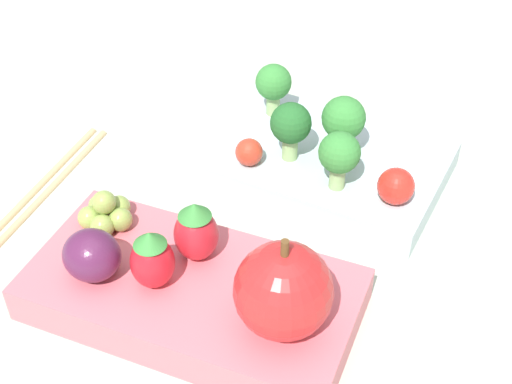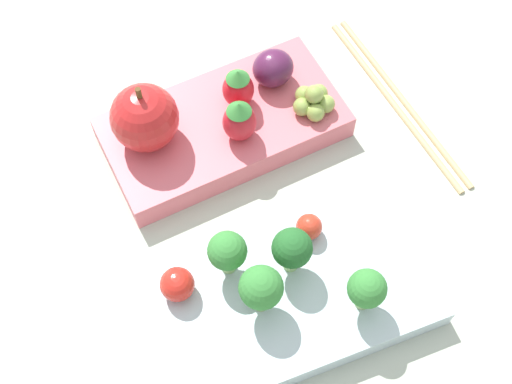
{
  "view_description": "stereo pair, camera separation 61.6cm",
  "coord_description": "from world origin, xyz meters",
  "px_view_note": "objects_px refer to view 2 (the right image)",
  "views": [
    {
      "loc": [
        0.14,
        -0.34,
        0.35
      ],
      "look_at": [
        -0.0,
        0.0,
        0.04
      ],
      "focal_mm": 50.0,
      "sensor_mm": 36.0,
      "label": 1
    },
    {
      "loc": [
        0.12,
        0.25,
        0.53
      ],
      "look_at": [
        -0.0,
        0.0,
        0.04
      ],
      "focal_mm": 50.0,
      "sensor_mm": 36.0,
      "label": 2
    }
  ],
  "objects_px": {
    "broccoli_floret_0": "(296,247)",
    "strawberry_0": "(238,88)",
    "cherry_tomato_0": "(309,227)",
    "apple": "(144,118)",
    "bento_box_savoury": "(293,296)",
    "broccoli_floret_3": "(261,288)",
    "broccoli_floret_1": "(367,289)",
    "bento_box_fruit": "(223,127)",
    "broccoli_floret_2": "(227,252)",
    "grape_cluster": "(313,101)",
    "chopsticks_pair": "(399,100)",
    "plum": "(273,68)",
    "cherry_tomato_1": "(177,284)",
    "strawberry_1": "(239,120)"
  },
  "relations": [
    {
      "from": "broccoli_floret_0",
      "to": "strawberry_0",
      "type": "height_order",
      "value": "broccoli_floret_0"
    },
    {
      "from": "broccoli_floret_0",
      "to": "cherry_tomato_0",
      "type": "relative_size",
      "value": 2.26
    },
    {
      "from": "broccoli_floret_0",
      "to": "apple",
      "type": "bearing_deg",
      "value": -69.9
    },
    {
      "from": "broccoli_floret_0",
      "to": "apple",
      "type": "relative_size",
      "value": 0.71
    },
    {
      "from": "bento_box_savoury",
      "to": "apple",
      "type": "distance_m",
      "value": 0.19
    },
    {
      "from": "bento_box_savoury",
      "to": "strawberry_0",
      "type": "xyz_separation_m",
      "value": [
        -0.04,
        -0.17,
        0.03
      ]
    },
    {
      "from": "broccoli_floret_0",
      "to": "strawberry_0",
      "type": "relative_size",
      "value": 1.13
    },
    {
      "from": "broccoli_floret_3",
      "to": "apple",
      "type": "height_order",
      "value": "apple"
    },
    {
      "from": "broccoli_floret_1",
      "to": "broccoli_floret_0",
      "type": "bearing_deg",
      "value": -58.9
    },
    {
      "from": "bento_box_fruit",
      "to": "bento_box_savoury",
      "type": "bearing_deg",
      "value": 84.02
    },
    {
      "from": "broccoli_floret_1",
      "to": "apple",
      "type": "height_order",
      "value": "apple"
    },
    {
      "from": "broccoli_floret_2",
      "to": "grape_cluster",
      "type": "xyz_separation_m",
      "value": [
        -0.13,
        -0.1,
        -0.02
      ]
    },
    {
      "from": "broccoli_floret_0",
      "to": "broccoli_floret_3",
      "type": "distance_m",
      "value": 0.04
    },
    {
      "from": "broccoli_floret_0",
      "to": "bento_box_savoury",
      "type": "bearing_deg",
      "value": 62.1
    },
    {
      "from": "strawberry_0",
      "to": "grape_cluster",
      "type": "relative_size",
      "value": 1.14
    },
    {
      "from": "broccoli_floret_2",
      "to": "grape_cluster",
      "type": "relative_size",
      "value": 1.25
    },
    {
      "from": "bento_box_savoury",
      "to": "chopsticks_pair",
      "type": "height_order",
      "value": "bento_box_savoury"
    },
    {
      "from": "cherry_tomato_0",
      "to": "broccoli_floret_1",
      "type": "bearing_deg",
      "value": 96.77
    },
    {
      "from": "broccoli_floret_0",
      "to": "broccoli_floret_2",
      "type": "relative_size",
      "value": 1.03
    },
    {
      "from": "broccoli_floret_0",
      "to": "grape_cluster",
      "type": "xyz_separation_m",
      "value": [
        -0.08,
        -0.12,
        -0.02
      ]
    },
    {
      "from": "bento_box_fruit",
      "to": "broccoli_floret_2",
      "type": "height_order",
      "value": "broccoli_floret_2"
    },
    {
      "from": "bento_box_fruit",
      "to": "broccoli_floret_1",
      "type": "xyz_separation_m",
      "value": [
        -0.02,
        0.2,
        0.04
      ]
    },
    {
      "from": "broccoli_floret_1",
      "to": "broccoli_floret_3",
      "type": "xyz_separation_m",
      "value": [
        0.07,
        -0.03,
        0.0
      ]
    },
    {
      "from": "bento_box_savoury",
      "to": "chopsticks_pair",
      "type": "relative_size",
      "value": 1.04
    },
    {
      "from": "plum",
      "to": "strawberry_0",
      "type": "bearing_deg",
      "value": 12.45
    },
    {
      "from": "broccoli_floret_0",
      "to": "plum",
      "type": "xyz_separation_m",
      "value": [
        -0.06,
        -0.16,
        -0.01
      ]
    },
    {
      "from": "cherry_tomato_1",
      "to": "apple",
      "type": "distance_m",
      "value": 0.14
    },
    {
      "from": "broccoli_floret_2",
      "to": "strawberry_0",
      "type": "height_order",
      "value": "same"
    },
    {
      "from": "cherry_tomato_1",
      "to": "strawberry_0",
      "type": "distance_m",
      "value": 0.18
    },
    {
      "from": "broccoli_floret_0",
      "to": "broccoli_floret_2",
      "type": "bearing_deg",
      "value": -22.7
    },
    {
      "from": "broccoli_floret_1",
      "to": "broccoli_floret_2",
      "type": "height_order",
      "value": "broccoli_floret_2"
    },
    {
      "from": "broccoli_floret_2",
      "to": "grape_cluster",
      "type": "bearing_deg",
      "value": -141.58
    },
    {
      "from": "cherry_tomato_0",
      "to": "bento_box_savoury",
      "type": "bearing_deg",
      "value": 49.12
    },
    {
      "from": "broccoli_floret_3",
      "to": "strawberry_1",
      "type": "xyz_separation_m",
      "value": [
        -0.05,
        -0.14,
        -0.01
      ]
    },
    {
      "from": "cherry_tomato_1",
      "to": "plum",
      "type": "distance_m",
      "value": 0.21
    },
    {
      "from": "broccoli_floret_2",
      "to": "chopsticks_pair",
      "type": "relative_size",
      "value": 0.22
    },
    {
      "from": "apple",
      "to": "strawberry_0",
      "type": "xyz_separation_m",
      "value": [
        -0.08,
        0.0,
        -0.01
      ]
    },
    {
      "from": "apple",
      "to": "broccoli_floret_2",
      "type": "bearing_deg",
      "value": 94.38
    },
    {
      "from": "bento_box_savoury",
      "to": "cherry_tomato_0",
      "type": "bearing_deg",
      "value": -130.88
    },
    {
      "from": "bento_box_savoury",
      "to": "strawberry_1",
      "type": "distance_m",
      "value": 0.15
    },
    {
      "from": "broccoli_floret_2",
      "to": "cherry_tomato_1",
      "type": "bearing_deg",
      "value": 1.1
    },
    {
      "from": "bento_box_fruit",
      "to": "broccoli_floret_3",
      "type": "relative_size",
      "value": 4.13
    },
    {
      "from": "broccoli_floret_2",
      "to": "strawberry_0",
      "type": "bearing_deg",
      "value": -118.39
    },
    {
      "from": "strawberry_0",
      "to": "cherry_tomato_0",
      "type": "bearing_deg",
      "value": 88.17
    },
    {
      "from": "broccoli_floret_3",
      "to": "strawberry_0",
      "type": "relative_size",
      "value": 1.2
    },
    {
      "from": "grape_cluster",
      "to": "cherry_tomato_0",
      "type": "bearing_deg",
      "value": 60.04
    },
    {
      "from": "bento_box_savoury",
      "to": "plum",
      "type": "height_order",
      "value": "plum"
    },
    {
      "from": "strawberry_0",
      "to": "chopsticks_pair",
      "type": "height_order",
      "value": "strawberry_0"
    },
    {
      "from": "grape_cluster",
      "to": "bento_box_fruit",
      "type": "bearing_deg",
      "value": -17.73
    },
    {
      "from": "bento_box_fruit",
      "to": "broccoli_floret_3",
      "type": "height_order",
      "value": "broccoli_floret_3"
    }
  ]
}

